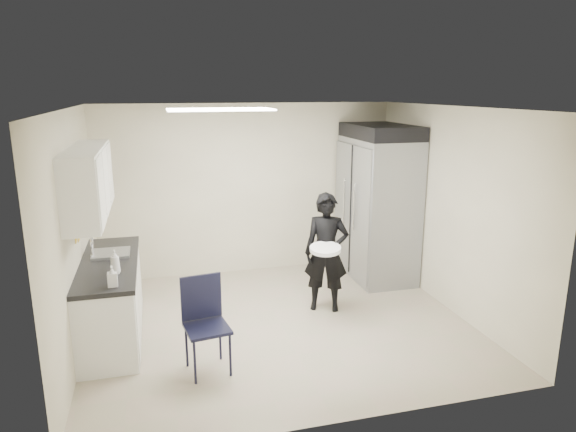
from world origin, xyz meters
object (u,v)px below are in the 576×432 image
object	(u,v)px
commercial_fridge	(377,209)
folding_chair	(207,328)
man_tuxedo	(326,253)
lower_counter	(111,301)

from	to	relation	value
commercial_fridge	folding_chair	distance (m)	3.57
commercial_fridge	man_tuxedo	bearing A→B (deg)	-139.16
lower_counter	folding_chair	distance (m)	1.45
lower_counter	commercial_fridge	xyz separation A→B (m)	(3.78, 1.07, 0.62)
lower_counter	folding_chair	size ratio (longest dim) A/B	2.01
folding_chair	man_tuxedo	bearing A→B (deg)	26.21
lower_counter	man_tuxedo	distance (m)	2.66
folding_chair	lower_counter	bearing A→B (deg)	123.89
commercial_fridge	man_tuxedo	world-z (taller)	commercial_fridge
folding_chair	man_tuxedo	size ratio (longest dim) A/B	0.62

